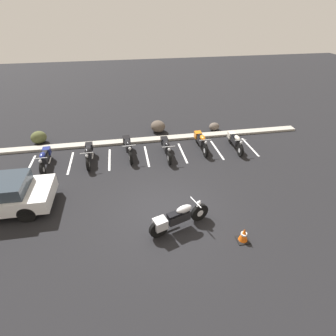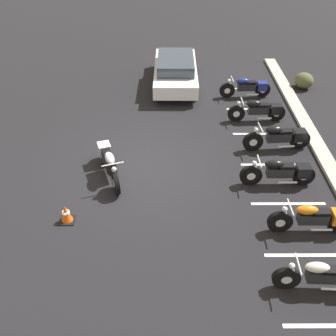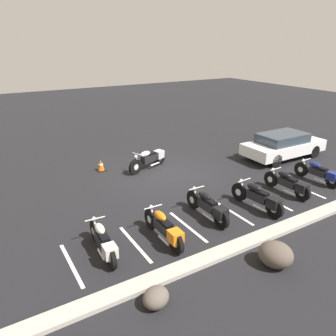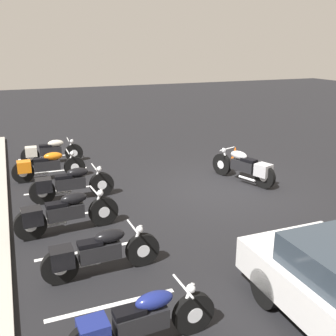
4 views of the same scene
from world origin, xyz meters
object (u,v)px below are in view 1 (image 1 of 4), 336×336
(motorcycle_silver_featured, at_px, (177,218))
(traffic_cone, at_px, (244,235))
(landscape_rock_0, at_px, (214,127))
(parked_bike_5, at_px, (235,141))
(landscape_rock_1, at_px, (39,137))
(parked_bike_0, at_px, (45,158))
(parked_bike_4, at_px, (201,141))
(parked_bike_2, at_px, (128,146))
(parked_bike_1, at_px, (89,153))
(parked_bike_3, at_px, (166,147))
(landscape_rock_2, at_px, (158,126))

(motorcycle_silver_featured, bearing_deg, traffic_cone, -42.39)
(landscape_rock_0, xyz_separation_m, traffic_cone, (-1.86, -8.51, 0.02))
(parked_bike_5, bearing_deg, landscape_rock_1, -100.60)
(parked_bike_5, bearing_deg, parked_bike_0, -86.60)
(parked_bike_5, bearing_deg, parked_bike_4, -96.75)
(parked_bike_4, distance_m, traffic_cone, 6.44)
(parked_bike_2, distance_m, landscape_rock_0, 5.67)
(parked_bike_2, bearing_deg, parked_bike_4, 85.61)
(parked_bike_1, height_order, landscape_rock_1, parked_bike_1)
(parked_bike_1, relative_size, parked_bike_3, 0.97)
(parked_bike_5, bearing_deg, parked_bike_2, -90.45)
(parked_bike_5, distance_m, landscape_rock_2, 4.63)
(parked_bike_5, bearing_deg, motorcycle_silver_featured, -36.29)
(parked_bike_0, xyz_separation_m, landscape_rock_0, (9.19, 2.50, -0.21))
(traffic_cone, bearing_deg, parked_bike_1, 131.11)
(motorcycle_silver_featured, height_order, traffic_cone, motorcycle_silver_featured)
(landscape_rock_1, bearing_deg, parked_bike_0, -71.32)
(parked_bike_4, bearing_deg, parked_bike_0, -86.63)
(landscape_rock_2, bearing_deg, parked_bike_3, -89.91)
(parked_bike_2, distance_m, parked_bike_3, 1.93)
(landscape_rock_1, bearing_deg, parked_bike_4, -14.09)
(parked_bike_2, height_order, parked_bike_5, parked_bike_2)
(parked_bike_1, height_order, landscape_rock_2, parked_bike_1)
(parked_bike_0, relative_size, parked_bike_2, 0.93)
(parked_bike_2, bearing_deg, parked_bike_3, 73.76)
(parked_bike_1, xyz_separation_m, landscape_rock_1, (-2.87, 2.47, -0.11))
(parked_bike_0, distance_m, landscape_rock_0, 9.53)
(landscape_rock_2, xyz_separation_m, traffic_cone, (1.53, -8.89, -0.10))
(motorcycle_silver_featured, distance_m, parked_bike_1, 6.16)
(parked_bike_1, relative_size, landscape_rock_0, 3.28)
(parked_bike_1, distance_m, traffic_cone, 8.12)
(motorcycle_silver_featured, height_order, parked_bike_4, motorcycle_silver_featured)
(landscape_rock_0, bearing_deg, parked_bike_0, -164.76)
(parked_bike_1, xyz_separation_m, traffic_cone, (5.34, -6.12, -0.20))
(motorcycle_silver_featured, xyz_separation_m, traffic_cone, (2.05, -0.90, -0.24))
(parked_bike_4, relative_size, landscape_rock_2, 2.38)
(parked_bike_1, height_order, landscape_rock_0, parked_bike_1)
(landscape_rock_0, bearing_deg, parked_bike_5, -82.25)
(parked_bike_4, relative_size, landscape_rock_0, 3.32)
(parked_bike_0, bearing_deg, parked_bike_2, 93.82)
(parked_bike_3, xyz_separation_m, landscape_rock_2, (-0.00, 2.86, -0.12))
(landscape_rock_0, distance_m, landscape_rock_1, 10.06)
(landscape_rock_1, distance_m, traffic_cone, 11.88)
(parked_bike_4, height_order, traffic_cone, parked_bike_4)
(motorcycle_silver_featured, distance_m, traffic_cone, 2.25)
(landscape_rock_2, bearing_deg, traffic_cone, -80.23)
(motorcycle_silver_featured, distance_m, landscape_rock_2, 8.01)
(parked_bike_2, xyz_separation_m, landscape_rock_0, (5.27, 2.08, -0.25))
(landscape_rock_2, bearing_deg, parked_bike_0, -153.60)
(landscape_rock_1, bearing_deg, parked_bike_5, -13.30)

